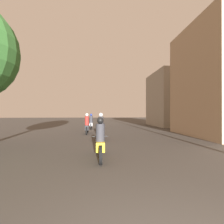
# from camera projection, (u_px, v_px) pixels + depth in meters

# --- Properties ---
(motorcycle_yellow) EXTENTS (0.60, 2.09, 1.51)m
(motorcycle_yellow) POSITION_uv_depth(u_px,v_px,m) (100.00, 142.00, 6.32)
(motorcycle_yellow) COLOR black
(motorcycle_yellow) RESTS_ON ground_plane
(motorcycle_orange) EXTENTS (0.60, 1.99, 1.66)m
(motorcycle_orange) POSITION_uv_depth(u_px,v_px,m) (101.00, 129.00, 10.75)
(motorcycle_orange) COLOR black
(motorcycle_orange) RESTS_ON ground_plane
(motorcycle_black) EXTENTS (0.60, 1.95, 1.63)m
(motorcycle_black) POSITION_uv_depth(u_px,v_px,m) (87.00, 126.00, 13.85)
(motorcycle_black) COLOR black
(motorcycle_black) RESTS_ON ground_plane
(motorcycle_silver) EXTENTS (0.60, 1.94, 1.58)m
(motorcycle_silver) POSITION_uv_depth(u_px,v_px,m) (91.00, 123.00, 17.99)
(motorcycle_silver) COLOR black
(motorcycle_silver) RESTS_ON ground_plane
(building_right_near) EXTENTS (4.44, 6.55, 7.97)m
(building_right_near) POSITION_uv_depth(u_px,v_px,m) (219.00, 81.00, 12.62)
(building_right_near) COLOR tan
(building_right_near) RESTS_ON ground_plane
(building_right_far) EXTENTS (5.57, 6.85, 6.71)m
(building_right_far) POSITION_uv_depth(u_px,v_px,m) (175.00, 100.00, 22.21)
(building_right_far) COLOR gray
(building_right_far) RESTS_ON ground_plane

